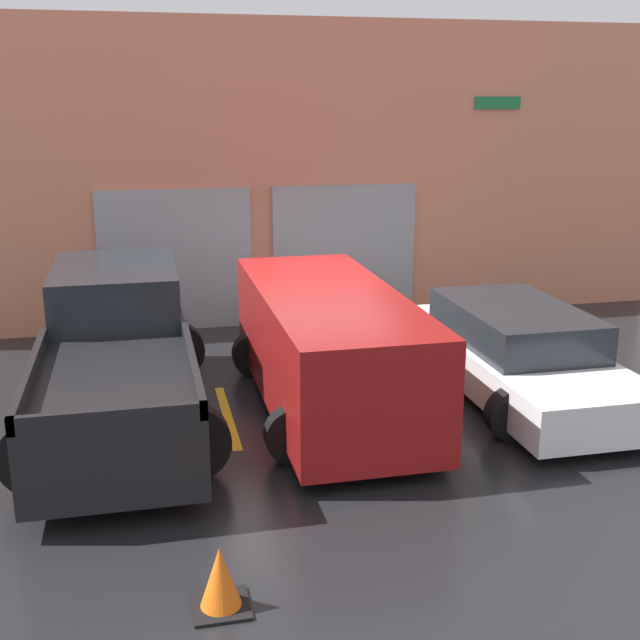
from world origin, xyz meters
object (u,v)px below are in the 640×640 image
Objects in this scene: pickup_truck at (117,355)px; traffic_cone at (220,581)px; sedan_side at (328,346)px; sedan_white at (516,352)px.

pickup_truck is 9.92× the size of traffic_cone.
sedan_side is at bearing 65.38° from traffic_cone.
pickup_truck reaches higher than sedan_side.
sedan_white is 6.20m from traffic_cone.
pickup_truck reaches higher than traffic_cone.
sedan_white reaches higher than traffic_cone.
sedan_side is 4.56m from traffic_cone.
traffic_cone is (-4.61, -4.13, -0.33)m from sedan_white.
pickup_truck is 1.10× the size of sedan_side.
sedan_side reaches higher than traffic_cone.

